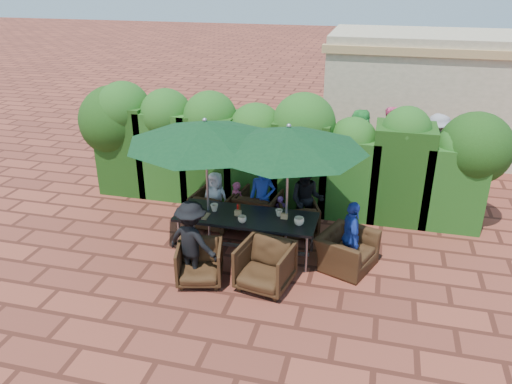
% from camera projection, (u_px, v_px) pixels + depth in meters
% --- Properties ---
extents(ground, '(80.00, 80.00, 0.00)m').
position_uv_depth(ground, '(251.00, 259.00, 8.91)').
color(ground, brown).
rests_on(ground, ground).
extents(dining_table, '(2.49, 0.90, 0.75)m').
position_uv_depth(dining_table, '(246.00, 220.00, 8.82)').
color(dining_table, black).
rests_on(dining_table, ground).
extents(umbrella_left, '(2.73, 2.73, 2.46)m').
position_uv_depth(umbrella_left, '(205.00, 132.00, 8.41)').
color(umbrella_left, gray).
rests_on(umbrella_left, ground).
extents(umbrella_right, '(2.64, 2.64, 2.46)m').
position_uv_depth(umbrella_right, '(288.00, 138.00, 8.10)').
color(umbrella_right, gray).
rests_on(umbrella_right, ground).
extents(chair_far_left, '(0.87, 0.82, 0.80)m').
position_uv_depth(chair_far_left, '(214.00, 208.00, 9.89)').
color(chair_far_left, black).
rests_on(chair_far_left, ground).
extents(chair_far_mid, '(0.89, 0.85, 0.82)m').
position_uv_depth(chair_far_mid, '(258.00, 208.00, 9.86)').
color(chair_far_mid, black).
rests_on(chair_far_mid, ground).
extents(chair_far_right, '(0.91, 0.88, 0.74)m').
position_uv_depth(chair_far_right, '(298.00, 217.00, 9.58)').
color(chair_far_right, black).
rests_on(chair_far_right, ground).
extents(chair_near_left, '(0.87, 0.84, 0.74)m').
position_uv_depth(chair_near_left, '(200.00, 261.00, 8.13)').
color(chair_near_left, black).
rests_on(chair_near_left, ground).
extents(chair_near_right, '(0.93, 0.89, 0.83)m').
position_uv_depth(chair_near_right, '(265.00, 264.00, 7.98)').
color(chair_near_right, black).
rests_on(chair_near_right, ground).
extents(chair_end_right, '(0.93, 1.12, 0.84)m').
position_uv_depth(chair_end_right, '(347.00, 245.00, 8.52)').
color(chair_end_right, black).
rests_on(chair_end_right, ground).
extents(adult_far_left, '(0.60, 0.41, 1.13)m').
position_uv_depth(adult_far_left, '(216.00, 199.00, 9.85)').
color(adult_far_left, silver).
rests_on(adult_far_left, ground).
extents(adult_far_mid, '(0.57, 0.50, 1.39)m').
position_uv_depth(adult_far_mid, '(262.00, 199.00, 9.55)').
color(adult_far_mid, '#1C369C').
rests_on(adult_far_mid, ground).
extents(adult_far_right, '(0.69, 0.44, 1.39)m').
position_uv_depth(adult_far_right, '(307.00, 200.00, 9.53)').
color(adult_far_right, black).
rests_on(adult_far_right, ground).
extents(adult_near_left, '(0.98, 0.64, 1.40)m').
position_uv_depth(adult_near_left, '(192.00, 241.00, 8.06)').
color(adult_near_left, black).
rests_on(adult_near_left, ground).
extents(adult_end_right, '(0.58, 0.82, 1.27)m').
position_uv_depth(adult_end_right, '(351.00, 237.00, 8.34)').
color(adult_end_right, '#1C369C').
rests_on(adult_end_right, ground).
extents(child_left, '(0.41, 0.38, 0.91)m').
position_uv_depth(child_left, '(236.00, 204.00, 9.91)').
color(child_left, '#EA5288').
rests_on(child_left, ground).
extents(child_right, '(0.32, 0.29, 0.74)m').
position_uv_depth(child_right, '(280.00, 214.00, 9.70)').
color(child_right, '#7E4494').
rests_on(child_right, ground).
extents(pedestrian_a, '(1.64, 1.42, 1.73)m').
position_uv_depth(pedestrian_a, '(359.00, 144.00, 12.03)').
color(pedestrian_a, green).
rests_on(pedestrian_a, ground).
extents(pedestrian_b, '(1.01, 0.88, 1.80)m').
position_uv_depth(pedestrian_b, '(387.00, 144.00, 11.95)').
color(pedestrian_b, '#EA5288').
rests_on(pedestrian_b, ground).
extents(pedestrian_c, '(1.13, 1.14, 1.73)m').
position_uv_depth(pedestrian_c, '(435.00, 150.00, 11.62)').
color(pedestrian_c, gray).
rests_on(pedestrian_c, ground).
extents(cup_a, '(0.15, 0.15, 0.12)m').
position_uv_depth(cup_a, '(191.00, 211.00, 8.83)').
color(cup_a, beige).
rests_on(cup_a, dining_table).
extents(cup_b, '(0.14, 0.14, 0.13)m').
position_uv_depth(cup_b, '(214.00, 208.00, 8.94)').
color(cup_b, beige).
rests_on(cup_b, dining_table).
extents(cup_c, '(0.15, 0.15, 0.12)m').
position_uv_depth(cup_c, '(242.00, 219.00, 8.54)').
color(cup_c, beige).
rests_on(cup_c, dining_table).
extents(cup_d, '(0.13, 0.13, 0.12)m').
position_uv_depth(cup_d, '(279.00, 213.00, 8.77)').
color(cup_d, beige).
rests_on(cup_d, dining_table).
extents(cup_e, '(0.18, 0.18, 0.14)m').
position_uv_depth(cup_e, '(299.00, 221.00, 8.45)').
color(cup_e, beige).
rests_on(cup_e, dining_table).
extents(ketchup_bottle, '(0.04, 0.04, 0.17)m').
position_uv_depth(ketchup_bottle, '(238.00, 209.00, 8.86)').
color(ketchup_bottle, '#B20C0A').
rests_on(ketchup_bottle, dining_table).
extents(sauce_bottle, '(0.04, 0.04, 0.17)m').
position_uv_depth(sauce_bottle, '(239.00, 209.00, 8.86)').
color(sauce_bottle, '#4C230C').
rests_on(sauce_bottle, dining_table).
extents(serving_tray, '(0.35, 0.25, 0.02)m').
position_uv_depth(serving_tray, '(199.00, 215.00, 8.79)').
color(serving_tray, olive).
rests_on(serving_tray, dining_table).
extents(number_block_left, '(0.12, 0.06, 0.10)m').
position_uv_depth(number_block_left, '(238.00, 213.00, 8.78)').
color(number_block_left, tan).
rests_on(number_block_left, dining_table).
extents(number_block_right, '(0.12, 0.06, 0.10)m').
position_uv_depth(number_block_right, '(284.00, 216.00, 8.67)').
color(number_block_right, tan).
rests_on(number_block_right, dining_table).
extents(hedge_wall, '(9.10, 1.60, 2.52)m').
position_uv_depth(hedge_wall, '(263.00, 145.00, 10.48)').
color(hedge_wall, black).
rests_on(hedge_wall, ground).
extents(building, '(6.20, 3.08, 3.20)m').
position_uv_depth(building, '(440.00, 94.00, 13.64)').
color(building, beige).
rests_on(building, ground).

